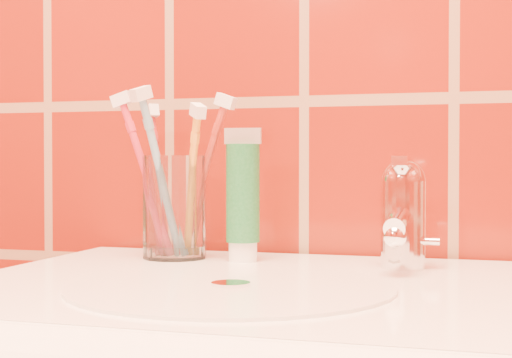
% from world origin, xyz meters
% --- Properties ---
extents(glass_tumbler, '(0.09, 0.09, 0.12)m').
position_xyz_m(glass_tumbler, '(-0.14, 1.10, 0.91)').
color(glass_tumbler, white).
rests_on(glass_tumbler, pedestal_sink).
extents(toothpaste_tube, '(0.04, 0.04, 0.15)m').
position_xyz_m(toothpaste_tube, '(-0.05, 1.10, 0.92)').
color(toothpaste_tube, white).
rests_on(toothpaste_tube, pedestal_sink).
extents(faucet, '(0.05, 0.11, 0.12)m').
position_xyz_m(faucet, '(0.14, 1.09, 0.91)').
color(faucet, white).
rests_on(faucet, pedestal_sink).
extents(toothbrush_0, '(0.10, 0.09, 0.20)m').
position_xyz_m(toothbrush_0, '(-0.17, 1.09, 0.95)').
color(toothbrush_0, '#BE2840').
rests_on(toothbrush_0, glass_tumbler).
extents(toothbrush_1, '(0.12, 0.11, 0.20)m').
position_xyz_m(toothbrush_1, '(-0.16, 1.11, 0.94)').
color(toothbrush_1, maroon).
rests_on(toothbrush_1, glass_tumbler).
extents(toothbrush_2, '(0.11, 0.10, 0.20)m').
position_xyz_m(toothbrush_2, '(-0.10, 1.11, 0.95)').
color(toothbrush_2, '#A93124').
rests_on(toothbrush_2, glass_tumbler).
extents(toothbrush_3, '(0.12, 0.12, 0.20)m').
position_xyz_m(toothbrush_3, '(-0.11, 1.09, 0.94)').
color(toothbrush_3, gold).
rests_on(toothbrush_3, glass_tumbler).
extents(toothbrush_4, '(0.11, 0.14, 0.22)m').
position_xyz_m(toothbrush_4, '(-0.14, 1.07, 0.95)').
color(toothbrush_4, '#71A8CA').
rests_on(toothbrush_4, glass_tumbler).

